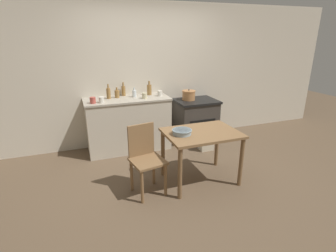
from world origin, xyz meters
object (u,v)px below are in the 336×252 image
at_px(flour_sack, 206,141).
at_px(cup_mid_right, 101,100).
at_px(bottle_left, 109,93).
at_px(bottle_center, 123,91).
at_px(stove, 195,120).
at_px(stock_pot, 189,95).
at_px(cup_far_right, 160,93).
at_px(work_table, 201,140).
at_px(bottle_far_left, 149,90).
at_px(mixing_bowl_large, 182,132).
at_px(bottle_mid_left, 134,93).
at_px(cup_center_right, 145,96).
at_px(cup_right, 93,100).
at_px(chair, 145,157).
at_px(bottle_center_left, 117,94).

height_order(flour_sack, cup_mid_right, cup_mid_right).
distance_m(bottle_left, bottle_center, 0.32).
xyz_separation_m(stove, stock_pot, (-0.13, 0.06, 0.49)).
bearing_deg(flour_sack, cup_far_right, 143.69).
height_order(work_table, bottle_far_left, bottle_far_left).
distance_m(stove, mixing_bowl_large, 1.72).
bearing_deg(stove, bottle_mid_left, 176.46).
relative_size(stove, cup_center_right, 8.44).
bearing_deg(cup_mid_right, bottle_far_left, 18.94).
xyz_separation_m(flour_sack, bottle_mid_left, (-1.15, 0.60, 0.84)).
relative_size(cup_center_right, cup_mid_right, 0.97).
bearing_deg(cup_mid_right, bottle_left, 58.76).
bearing_deg(cup_mid_right, cup_center_right, 4.36).
bearing_deg(cup_right, cup_center_right, 2.59).
distance_m(work_table, bottle_far_left, 1.66).
height_order(bottle_far_left, cup_far_right, bottle_far_left).
xyz_separation_m(stove, cup_right, (-1.91, -0.14, 0.59)).
xyz_separation_m(stove, bottle_far_left, (-0.88, 0.15, 0.64)).
height_order(bottle_far_left, cup_mid_right, bottle_far_left).
xyz_separation_m(chair, cup_mid_right, (-0.36, 1.27, 0.50)).
relative_size(stove, bottle_center, 3.34).
height_order(chair, cup_far_right, cup_far_right).
xyz_separation_m(flour_sack, bottle_far_left, (-0.85, 0.68, 0.87)).
relative_size(stove, cup_right, 8.11).
bearing_deg(cup_right, stock_pot, 6.18).
bearing_deg(bottle_left, bottle_center_left, 8.59).
bearing_deg(mixing_bowl_large, bottle_center_left, 110.24).
bearing_deg(work_table, cup_right, 134.97).
bearing_deg(bottle_center_left, bottle_left, -171.41).
height_order(bottle_mid_left, cup_center_right, bottle_mid_left).
distance_m(cup_mid_right, cup_far_right, 1.05).
bearing_deg(mixing_bowl_large, bottle_left, 115.22).
xyz_separation_m(bottle_mid_left, cup_far_right, (0.45, -0.09, -0.02)).
bearing_deg(bottle_far_left, mixing_bowl_large, -90.87).
bearing_deg(cup_far_right, work_table, -85.30).
relative_size(cup_center_right, cup_right, 0.96).
bearing_deg(cup_mid_right, bottle_mid_left, 20.75).
relative_size(chair, mixing_bowl_large, 3.43).
xyz_separation_m(bottle_far_left, bottle_left, (-0.74, -0.05, -0.00)).
height_order(work_table, bottle_center_left, bottle_center_left).
height_order(chair, cup_center_right, cup_center_right).
bearing_deg(mixing_bowl_large, cup_center_right, 95.86).
relative_size(bottle_left, cup_center_right, 2.61).
distance_m(bottle_mid_left, bottle_center, 0.23).
distance_m(stove, bottle_far_left, 1.10).
distance_m(bottle_center, cup_right, 0.69).
bearing_deg(chair, cup_right, 101.21).
bearing_deg(bottle_center_left, bottle_far_left, 2.71).
bearing_deg(cup_right, cup_far_right, 5.97).
height_order(work_table, cup_center_right, cup_center_right).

